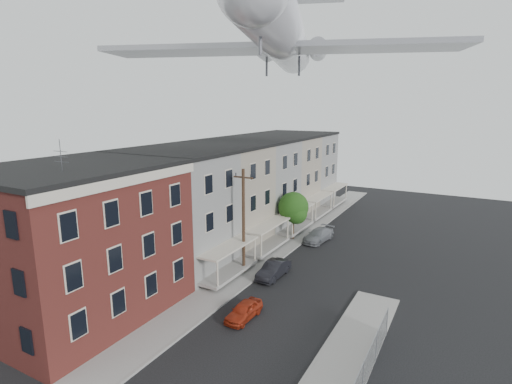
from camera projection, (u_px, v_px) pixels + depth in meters
sidewalk_left at (276, 251)px, 39.25m from camera, size 3.00×62.00×0.12m
curb_left at (289, 253)px, 38.57m from camera, size 0.15×62.00×0.14m
corner_building at (78, 241)px, 26.63m from camera, size 10.31×12.30×12.15m
row_house_a at (172, 210)px, 34.77m from camera, size 11.98×7.00×10.30m
row_house_b at (217, 194)px, 40.78m from camera, size 11.98×7.00×10.30m
row_house_c at (251, 183)px, 46.78m from camera, size 11.98×7.00×10.30m
row_house_d at (277, 174)px, 52.79m from camera, size 11.98×7.00×10.30m
row_house_e at (297, 167)px, 58.79m from camera, size 11.98×7.00×10.30m
utility_pole at (244, 220)px, 33.17m from camera, size 1.80×0.26×9.00m
street_tree at (294, 209)px, 41.79m from camera, size 3.22×3.20×5.20m
car_near at (244, 311)px, 26.69m from camera, size 1.47×3.37×1.13m
car_mid at (274, 269)px, 33.18m from camera, size 1.51×4.09×1.34m
car_far at (319, 235)px, 42.03m from camera, size 2.45×4.73×1.31m
airplane at (283, 37)px, 31.71m from camera, size 26.66×30.52×8.87m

